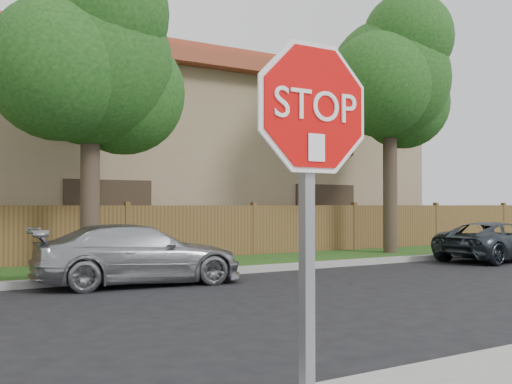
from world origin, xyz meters
TOP-DOWN VIEW (x-y plane):
  - tree_mid at (2.52, 9.57)m, footprint 4.80×3.90m
  - tree_right at (12.02, 9.57)m, footprint 4.80×3.90m
  - stop_sign at (0.48, -1.48)m, footprint 1.01×0.13m
  - sedan_right at (2.86, 7.47)m, footprint 4.38×2.17m
  - sedan_far_right at (13.51, 6.97)m, footprint 4.19×2.25m

SIDE VIEW (x-z plane):
  - sedan_far_right at x=13.51m, z-range 0.00..1.12m
  - sedan_right at x=2.86m, z-range 0.00..1.22m
  - stop_sign at x=0.48m, z-range 0.55..3.11m
  - tree_mid at x=2.52m, z-range 1.20..8.55m
  - tree_right at x=12.02m, z-range 1.47..9.67m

